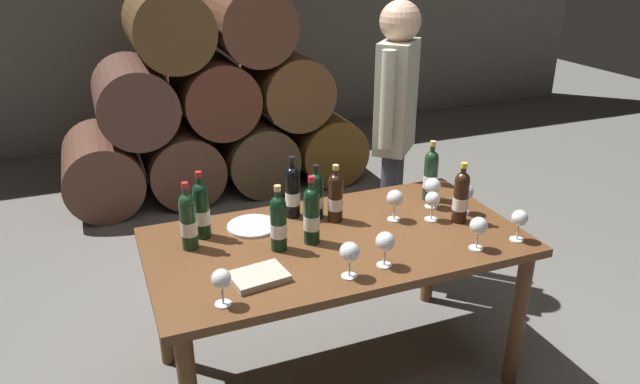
{
  "coord_description": "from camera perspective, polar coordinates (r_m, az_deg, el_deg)",
  "views": [
    {
      "loc": [
        -0.96,
        -2.2,
        2.03
      ],
      "look_at": [
        0.0,
        0.2,
        0.91
      ],
      "focal_mm": 33.24,
      "sensor_mm": 36.0,
      "label": 1
    }
  ],
  "objects": [
    {
      "name": "wine_glass_0",
      "position": [
        2.86,
        7.22,
        -0.68
      ],
      "size": [
        0.08,
        0.08,
        0.16
      ],
      "color": "white",
      "rests_on": "dining_table"
    },
    {
      "name": "wine_glass_4",
      "position": [
        2.99,
        13.81,
        -0.07
      ],
      "size": [
        0.08,
        0.08,
        0.15
      ],
      "color": "white",
      "rests_on": "dining_table"
    },
    {
      "name": "wine_glass_2",
      "position": [
        2.37,
        2.86,
        -5.87
      ],
      "size": [
        0.08,
        0.08,
        0.16
      ],
      "color": "white",
      "rests_on": "dining_table"
    },
    {
      "name": "wine_bottle_4",
      "position": [
        2.57,
        -4.01,
        -2.95
      ],
      "size": [
        0.07,
        0.07,
        0.3
      ],
      "color": "black",
      "rests_on": "dining_table"
    },
    {
      "name": "wine_bottle_0",
      "position": [
        2.87,
        -2.66,
        0.08
      ],
      "size": [
        0.07,
        0.07,
        0.31
      ],
      "color": "black",
      "rests_on": "dining_table"
    },
    {
      "name": "wine_glass_8",
      "position": [
        2.23,
        -9.47,
        -8.37
      ],
      "size": [
        0.08,
        0.08,
        0.15
      ],
      "color": "white",
      "rests_on": "dining_table"
    },
    {
      "name": "tasting_notebook",
      "position": [
        2.41,
        -5.91,
        -8.1
      ],
      "size": [
        0.24,
        0.19,
        0.03
      ],
      "primitive_type": "cube",
      "rotation": [
        0.0,
        0.0,
        0.13
      ],
      "color": "#B2A893",
      "rests_on": "dining_table"
    },
    {
      "name": "wine_glass_1",
      "position": [
        2.46,
        6.3,
        -4.85
      ],
      "size": [
        0.08,
        0.08,
        0.16
      ],
      "color": "white",
      "rests_on": "dining_table"
    },
    {
      "name": "wine_bottle_8",
      "position": [
        2.86,
        -0.39,
        -0.28
      ],
      "size": [
        0.07,
        0.07,
        0.27
      ],
      "color": "black",
      "rests_on": "dining_table"
    },
    {
      "name": "wine_bottle_2",
      "position": [
        2.62,
        -0.81,
        -2.2
      ],
      "size": [
        0.07,
        0.07,
        0.32
      ],
      "color": "black",
      "rests_on": "dining_table"
    },
    {
      "name": "ground_plane",
      "position": [
        3.14,
        1.41,
        -16.82
      ],
      "size": [
        14.0,
        14.0,
        0.0
      ],
      "primitive_type": "plane",
      "color": "#66635E"
    },
    {
      "name": "wine_glass_3",
      "position": [
        2.89,
        10.79,
        -0.78
      ],
      "size": [
        0.07,
        0.07,
        0.15
      ],
      "color": "white",
      "rests_on": "dining_table"
    },
    {
      "name": "cellar_back_wall",
      "position": [
        6.5,
        -13.82,
        17.23
      ],
      "size": [
        10.0,
        0.24,
        2.8
      ],
      "primitive_type": "cube",
      "color": "slate",
      "rests_on": "ground_plane"
    },
    {
      "name": "serving_plate",
      "position": [
        2.82,
        -6.51,
        -3.28
      ],
      "size": [
        0.24,
        0.24,
        0.01
      ],
      "primitive_type": "cylinder",
      "color": "white",
      "rests_on": "dining_table"
    },
    {
      "name": "wine_bottle_7",
      "position": [
        2.89,
        13.41,
        -0.42
      ],
      "size": [
        0.07,
        0.07,
        0.3
      ],
      "color": "black",
      "rests_on": "dining_table"
    },
    {
      "name": "wine_bottle_3",
      "position": [
        3.11,
        10.6,
        1.65
      ],
      "size": [
        0.07,
        0.07,
        0.32
      ],
      "color": "#19381E",
      "rests_on": "dining_table"
    },
    {
      "name": "wine_bottle_6",
      "position": [
        2.63,
        -12.56,
        -2.69
      ],
      "size": [
        0.07,
        0.07,
        0.31
      ],
      "color": "#19381E",
      "rests_on": "dining_table"
    },
    {
      "name": "wine_glass_6",
      "position": [
        2.8,
        18.67,
        -2.48
      ],
      "size": [
        0.07,
        0.07,
        0.15
      ],
      "color": "white",
      "rests_on": "dining_table"
    },
    {
      "name": "wine_bottle_5",
      "position": [
        2.72,
        -11.34,
        -1.65
      ],
      "size": [
        0.07,
        0.07,
        0.32
      ],
      "color": "black",
      "rests_on": "dining_table"
    },
    {
      "name": "wine_bottle_1",
      "position": [
        2.83,
        1.49,
        -0.46
      ],
      "size": [
        0.07,
        0.07,
        0.29
      ],
      "color": "black",
      "rests_on": "dining_table"
    },
    {
      "name": "dining_table",
      "position": [
        2.76,
        1.55,
        -6.15
      ],
      "size": [
        1.7,
        0.9,
        0.76
      ],
      "color": "brown",
      "rests_on": "ground_plane"
    },
    {
      "name": "wine_glass_5",
      "position": [
        2.67,
        15.01,
        -3.26
      ],
      "size": [
        0.08,
        0.08,
        0.15
      ],
      "color": "white",
      "rests_on": "dining_table"
    },
    {
      "name": "wine_glass_7",
      "position": [
        3.03,
        10.78,
        0.5
      ],
      "size": [
        0.08,
        0.08,
        0.16
      ],
      "color": "white",
      "rests_on": "dining_table"
    },
    {
      "name": "barrel_stack",
      "position": [
        5.06,
        -10.23,
        8.12
      ],
      "size": [
        2.49,
        0.9,
        1.69
      ],
      "color": "brown",
      "rests_on": "ground_plane"
    },
    {
      "name": "sommelier_presenting",
      "position": [
        3.52,
        7.26,
        6.98
      ],
      "size": [
        0.36,
        0.38,
        1.72
      ],
      "color": "#383842",
      "rests_on": "ground_plane"
    }
  ]
}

